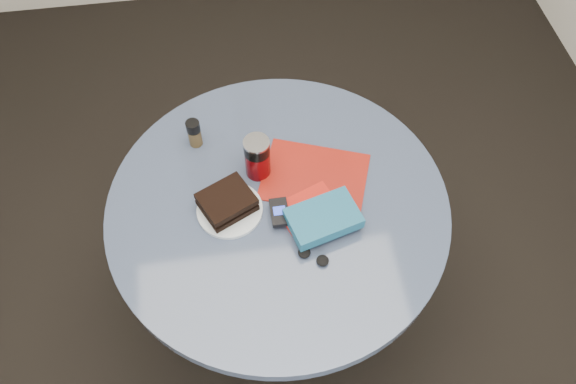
{
  "coord_description": "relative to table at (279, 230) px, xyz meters",
  "views": [
    {
      "loc": [
        -0.1,
        -0.87,
        2.13
      ],
      "look_at": [
        0.03,
        0.0,
        0.8
      ],
      "focal_mm": 35.0,
      "sensor_mm": 36.0,
      "label": 1
    }
  ],
  "objects": [
    {
      "name": "table",
      "position": [
        0.0,
        0.0,
        0.0
      ],
      "size": [
        1.0,
        1.0,
        0.75
      ],
      "color": "black",
      "rests_on": "ground"
    },
    {
      "name": "ground",
      "position": [
        0.0,
        0.0,
        -0.59
      ],
      "size": [
        4.0,
        4.0,
        0.0
      ],
      "primitive_type": "plane",
      "color": "black",
      "rests_on": "ground"
    },
    {
      "name": "magazine",
      "position": [
        0.12,
        0.07,
        0.17
      ],
      "size": [
        0.37,
        0.32,
        0.01
      ],
      "primitive_type": "cube",
      "rotation": [
        0.0,
        0.0,
        -0.36
      ],
      "color": "maroon",
      "rests_on": "table"
    },
    {
      "name": "headphones",
      "position": [
        0.07,
        -0.19,
        0.17
      ],
      "size": [
        0.09,
        0.08,
        0.02
      ],
      "color": "black",
      "rests_on": "table"
    },
    {
      "name": "plate",
      "position": [
        -0.14,
        -0.01,
        0.17
      ],
      "size": [
        0.25,
        0.25,
        0.01
      ],
      "primitive_type": "cylinder",
      "rotation": [
        0.0,
        0.0,
        -0.39
      ],
      "color": "silver",
      "rests_on": "table"
    },
    {
      "name": "soda_can",
      "position": [
        -0.04,
        0.12,
        0.24
      ],
      "size": [
        0.08,
        0.08,
        0.14
      ],
      "color": "#580407",
      "rests_on": "table"
    },
    {
      "name": "mp3_player",
      "position": [
        -0.0,
        -0.05,
        0.19
      ],
      "size": [
        0.05,
        0.09,
        0.02
      ],
      "color": "black",
      "rests_on": "red_book"
    },
    {
      "name": "novel",
      "position": [
        0.12,
        -0.09,
        0.2
      ],
      "size": [
        0.22,
        0.17,
        0.04
      ],
      "primitive_type": "cube",
      "rotation": [
        0.0,
        0.0,
        0.27
      ],
      "color": "navy",
      "rests_on": "red_book"
    },
    {
      "name": "pepper_grinder",
      "position": [
        -0.22,
        0.26,
        0.21
      ],
      "size": [
        0.05,
        0.05,
        0.1
      ],
      "color": "#43341C",
      "rests_on": "table"
    },
    {
      "name": "red_book",
      "position": [
        0.08,
        -0.04,
        0.18
      ],
      "size": [
        0.2,
        0.17,
        0.01
      ],
      "primitive_type": "cube",
      "rotation": [
        0.0,
        0.0,
        0.38
      ],
      "color": "#AA160D",
      "rests_on": "magazine"
    },
    {
      "name": "sandwich",
      "position": [
        -0.15,
        0.0,
        0.2
      ],
      "size": [
        0.18,
        0.17,
        0.05
      ],
      "color": "black",
      "rests_on": "plate"
    }
  ]
}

